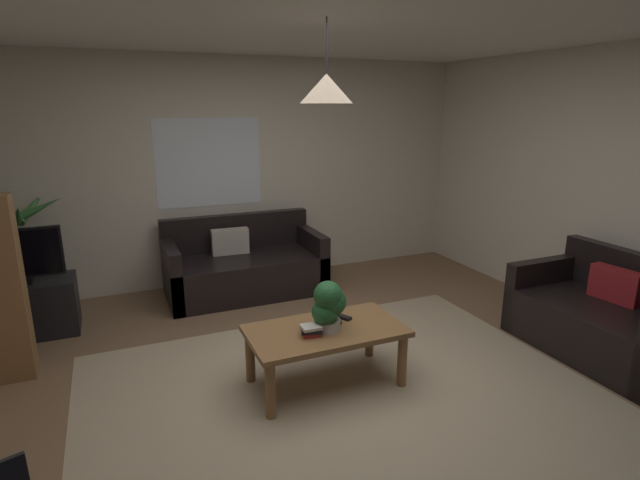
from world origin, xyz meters
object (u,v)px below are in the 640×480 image
(couch_under_window, at_px, (244,268))
(remote_on_table_1, at_px, (336,319))
(pendant_lamp, at_px, (326,89))
(book_on_table_1, at_px, (311,330))
(coffee_table, at_px, (326,337))
(potted_palm_corner, at_px, (21,261))
(book_on_table_2, at_px, (311,327))
(tv, at_px, (13,256))
(book_on_table_0, at_px, (311,334))
(potted_plant_on_table, at_px, (328,305))
(remote_on_table_0, at_px, (342,317))
(tv_stand, at_px, (22,309))
(couch_right_side, at_px, (604,321))

(couch_under_window, relative_size, remote_on_table_1, 10.42)
(remote_on_table_1, bearing_deg, pendant_lamp, 47.41)
(pendant_lamp, bearing_deg, book_on_table_1, -154.30)
(coffee_table, xyz_separation_m, potted_palm_corner, (-2.19, 2.30, 0.19))
(book_on_table_2, relative_size, remote_on_table_1, 0.84)
(coffee_table, height_order, tv, tv)
(book_on_table_0, xyz_separation_m, book_on_table_1, (0.00, 0.00, 0.03))
(potted_plant_on_table, height_order, tv, tv)
(book_on_table_1, relative_size, potted_plant_on_table, 0.38)
(book_on_table_0, relative_size, tv, 0.17)
(potted_plant_on_table, bearing_deg, potted_palm_corner, 133.11)
(book_on_table_2, height_order, tv, tv)
(potted_palm_corner, bearing_deg, book_on_table_1, -49.12)
(book_on_table_1, bearing_deg, remote_on_table_1, 31.75)
(remote_on_table_0, bearing_deg, book_on_table_2, 1.52)
(tv_stand, relative_size, tv, 1.15)
(book_on_table_2, height_order, remote_on_table_0, book_on_table_2)
(book_on_table_0, xyz_separation_m, pendant_lamp, (0.14, 0.07, 1.65))
(couch_right_side, relative_size, book_on_table_1, 9.49)
(couch_under_window, bearing_deg, coffee_table, -88.29)
(remote_on_table_1, height_order, tv, tv)
(book_on_table_1, height_order, book_on_table_2, book_on_table_2)
(couch_right_side, bearing_deg, tv_stand, -116.70)
(book_on_table_2, height_order, pendant_lamp, pendant_lamp)
(remote_on_table_0, xyz_separation_m, potted_palm_corner, (-2.37, 2.18, 0.11))
(couch_right_side, relative_size, tv_stand, 1.51)
(potted_plant_on_table, bearing_deg, book_on_table_0, -168.70)
(remote_on_table_1, xyz_separation_m, tv_stand, (-2.28, 1.70, -0.21))
(tv, height_order, potted_palm_corner, potted_palm_corner)
(potted_plant_on_table, xyz_separation_m, tv, (-2.16, 1.82, 0.11))
(book_on_table_0, xyz_separation_m, tv_stand, (-2.02, 1.87, -0.21))
(tv, bearing_deg, remote_on_table_1, -36.34)
(coffee_table, relative_size, potted_plant_on_table, 2.99)
(potted_plant_on_table, xyz_separation_m, pendant_lamp, (-0.00, 0.04, 1.46))
(book_on_table_1, relative_size, pendant_lamp, 0.28)
(book_on_table_0, relative_size, book_on_table_2, 0.96)
(remote_on_table_1, height_order, tv_stand, tv_stand)
(pendant_lamp, bearing_deg, coffee_table, 0.00)
(book_on_table_2, bearing_deg, remote_on_table_0, 29.74)
(potted_palm_corner, distance_m, pendant_lamp, 3.53)
(tv, bearing_deg, couch_under_window, 8.06)
(book_on_table_0, height_order, potted_plant_on_table, potted_plant_on_table)
(potted_palm_corner, bearing_deg, tv, -86.95)
(remote_on_table_1, bearing_deg, couch_under_window, -74.83)
(coffee_table, xyz_separation_m, book_on_table_0, (-0.14, -0.07, 0.08))
(remote_on_table_0, xyz_separation_m, remote_on_table_1, (-0.06, -0.02, 0.00))
(book_on_table_2, bearing_deg, couch_right_side, -8.96)
(potted_plant_on_table, relative_size, pendant_lamp, 0.73)
(couch_right_side, bearing_deg, book_on_table_2, -98.96)
(couch_under_window, bearing_deg, potted_plant_on_table, -88.25)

